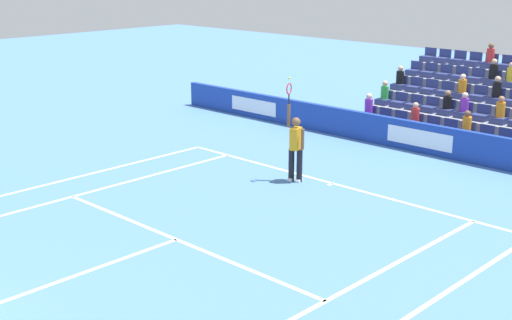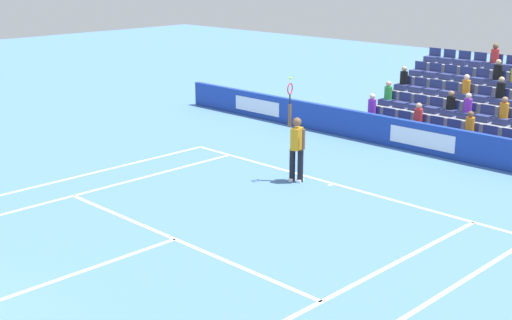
{
  "view_description": "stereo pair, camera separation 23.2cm",
  "coord_description": "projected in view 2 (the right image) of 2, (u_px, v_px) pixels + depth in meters",
  "views": [
    {
      "loc": [
        -11.07,
        2.61,
        5.86
      ],
      "look_at": [
        0.44,
        -9.35,
        1.1
      ],
      "focal_mm": 49.39,
      "sensor_mm": 36.0,
      "label": 1
    },
    {
      "loc": [
        -11.23,
        2.45,
        5.86
      ],
      "look_at": [
        0.44,
        -9.35,
        1.1
      ],
      "focal_mm": 49.39,
      "sensor_mm": 36.0,
      "label": 2
    }
  ],
  "objects": [
    {
      "name": "line_singles_sideline_left",
      "position": [
        58.0,
        200.0,
        17.72
      ],
      "size": [
        0.1,
        11.89,
        0.01
      ],
      "primitive_type": "cube",
      "color": "white",
      "rests_on": "ground"
    },
    {
      "name": "line_centre_service",
      "position": [
        40.0,
        286.0,
        13.07
      ],
      "size": [
        0.1,
        6.4,
        0.01
      ],
      "primitive_type": "cube",
      "color": "white",
      "rests_on": "ground"
    },
    {
      "name": "sponsor_barrier",
      "position": [
        424.0,
        138.0,
        21.91
      ],
      "size": [
        21.6,
        0.22,
        0.95
      ],
      "color": "#193899",
      "rests_on": "ground"
    },
    {
      "name": "line_doubles_sideline_left",
      "position": [
        31.0,
        188.0,
        18.65
      ],
      "size": [
        0.1,
        11.89,
        0.01
      ],
      "primitive_type": "cube",
      "color": "white",
      "rests_on": "ground"
    },
    {
      "name": "tennis_player",
      "position": [
        296.0,
        146.0,
        18.95
      ],
      "size": [
        0.54,
        0.42,
        2.85
      ],
      "color": "black",
      "rests_on": "ground"
    },
    {
      "name": "line_singles_sideline_right",
      "position": [
        305.0,
        310.0,
        12.16
      ],
      "size": [
        0.1,
        11.89,
        0.01
      ],
      "primitive_type": "cube",
      "color": "white",
      "rests_on": "ground"
    },
    {
      "name": "line_service",
      "position": [
        175.0,
        239.0,
        15.25
      ],
      "size": [
        8.23,
        0.1,
        0.01
      ],
      "primitive_type": "cube",
      "color": "white",
      "rests_on": "ground"
    },
    {
      "name": "stadium_stand",
      "position": [
        480.0,
        110.0,
        24.24
      ],
      "size": [
        6.2,
        4.75,
        2.98
      ],
      "color": "gray",
      "rests_on": "ground"
    },
    {
      "name": "line_centre_mark",
      "position": [
        331.0,
        184.0,
        18.94
      ],
      "size": [
        0.1,
        0.2,
        0.01
      ],
      "primitive_type": "cube",
      "color": "white",
      "rests_on": "ground"
    },
    {
      "name": "line_baseline",
      "position": [
        334.0,
        184.0,
        19.0
      ],
      "size": [
        10.97,
        0.1,
        0.01
      ],
      "primitive_type": "cube",
      "color": "white",
      "rests_on": "ground"
    }
  ]
}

